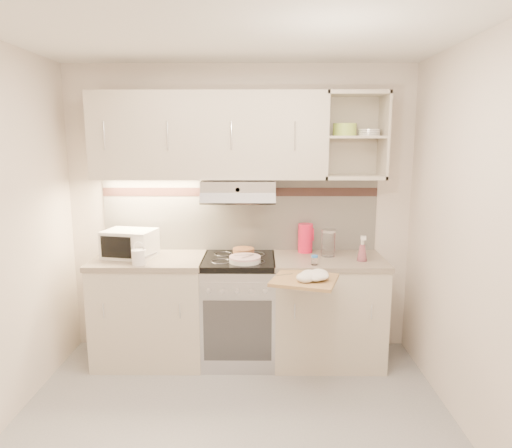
{
  "coord_description": "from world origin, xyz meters",
  "views": [
    {
      "loc": [
        0.17,
        -2.58,
        1.87
      ],
      "look_at": [
        0.15,
        0.95,
        1.21
      ],
      "focal_mm": 32.0,
      "sensor_mm": 36.0,
      "label": 1
    }
  ],
  "objects_px": {
    "glass_jar": "(328,243)",
    "spray_bottle": "(362,250)",
    "microwave": "(130,243)",
    "watering_can": "(140,257)",
    "cutting_board": "(305,280)",
    "pink_pitcher": "(305,238)",
    "electric_range": "(239,309)",
    "plate_stack": "(245,259)"
  },
  "relations": [
    {
      "from": "spray_bottle",
      "to": "glass_jar",
      "type": "bearing_deg",
      "value": 159.21
    },
    {
      "from": "watering_can",
      "to": "microwave",
      "type": "bearing_deg",
      "value": 131.32
    },
    {
      "from": "plate_stack",
      "to": "pink_pitcher",
      "type": "bearing_deg",
      "value": 32.97
    },
    {
      "from": "watering_can",
      "to": "pink_pitcher",
      "type": "height_order",
      "value": "pink_pitcher"
    },
    {
      "from": "pink_pitcher",
      "to": "spray_bottle",
      "type": "relative_size",
      "value": 1.15
    },
    {
      "from": "microwave",
      "to": "watering_can",
      "type": "relative_size",
      "value": 2.09
    },
    {
      "from": "microwave",
      "to": "plate_stack",
      "type": "distance_m",
      "value": 0.99
    },
    {
      "from": "glass_jar",
      "to": "cutting_board",
      "type": "relative_size",
      "value": 0.52
    },
    {
      "from": "microwave",
      "to": "spray_bottle",
      "type": "distance_m",
      "value": 1.92
    },
    {
      "from": "microwave",
      "to": "pink_pitcher",
      "type": "height_order",
      "value": "pink_pitcher"
    },
    {
      "from": "watering_can",
      "to": "spray_bottle",
      "type": "relative_size",
      "value": 0.99
    },
    {
      "from": "plate_stack",
      "to": "cutting_board",
      "type": "bearing_deg",
      "value": -41.01
    },
    {
      "from": "spray_bottle",
      "to": "cutting_board",
      "type": "bearing_deg",
      "value": -130.47
    },
    {
      "from": "electric_range",
      "to": "glass_jar",
      "type": "distance_m",
      "value": 0.94
    },
    {
      "from": "microwave",
      "to": "spray_bottle",
      "type": "xyz_separation_m",
      "value": [
        1.92,
        -0.12,
        -0.03
      ]
    },
    {
      "from": "plate_stack",
      "to": "electric_range",
      "type": "bearing_deg",
      "value": 112.65
    },
    {
      "from": "watering_can",
      "to": "pink_pitcher",
      "type": "relative_size",
      "value": 0.86
    },
    {
      "from": "glass_jar",
      "to": "cutting_board",
      "type": "bearing_deg",
      "value": -113.59
    },
    {
      "from": "electric_range",
      "to": "glass_jar",
      "type": "height_order",
      "value": "glass_jar"
    },
    {
      "from": "glass_jar",
      "to": "spray_bottle",
      "type": "relative_size",
      "value": 1.04
    },
    {
      "from": "microwave",
      "to": "pink_pitcher",
      "type": "relative_size",
      "value": 1.81
    },
    {
      "from": "electric_range",
      "to": "pink_pitcher",
      "type": "xyz_separation_m",
      "value": [
        0.57,
        0.2,
        0.58
      ]
    },
    {
      "from": "electric_range",
      "to": "watering_can",
      "type": "xyz_separation_m",
      "value": [
        -0.77,
        -0.22,
        0.52
      ]
    },
    {
      "from": "plate_stack",
      "to": "pink_pitcher",
      "type": "height_order",
      "value": "pink_pitcher"
    },
    {
      "from": "watering_can",
      "to": "cutting_board",
      "type": "bearing_deg",
      "value": -2.38
    },
    {
      "from": "microwave",
      "to": "watering_can",
      "type": "bearing_deg",
      "value": -47.76
    },
    {
      "from": "microwave",
      "to": "glass_jar",
      "type": "distance_m",
      "value": 1.67
    },
    {
      "from": "microwave",
      "to": "cutting_board",
      "type": "bearing_deg",
      "value": -9.41
    },
    {
      "from": "glass_jar",
      "to": "spray_bottle",
      "type": "height_order",
      "value": "glass_jar"
    },
    {
      "from": "spray_bottle",
      "to": "electric_range",
      "type": "bearing_deg",
      "value": -175.89
    },
    {
      "from": "microwave",
      "to": "watering_can",
      "type": "distance_m",
      "value": 0.29
    },
    {
      "from": "watering_can",
      "to": "glass_jar",
      "type": "distance_m",
      "value": 1.54
    },
    {
      "from": "pink_pitcher",
      "to": "watering_can",
      "type": "bearing_deg",
      "value": -167.32
    },
    {
      "from": "cutting_board",
      "to": "pink_pitcher",
      "type": "bearing_deg",
      "value": 101.6
    },
    {
      "from": "plate_stack",
      "to": "cutting_board",
      "type": "height_order",
      "value": "plate_stack"
    },
    {
      "from": "pink_pitcher",
      "to": "cutting_board",
      "type": "relative_size",
      "value": 0.57
    },
    {
      "from": "pink_pitcher",
      "to": "glass_jar",
      "type": "xyz_separation_m",
      "value": [
        0.18,
        -0.14,
        -0.01
      ]
    },
    {
      "from": "plate_stack",
      "to": "spray_bottle",
      "type": "bearing_deg",
      "value": 2.93
    },
    {
      "from": "glass_jar",
      "to": "cutting_board",
      "type": "xyz_separation_m",
      "value": [
        -0.25,
        -0.58,
        -0.14
      ]
    },
    {
      "from": "electric_range",
      "to": "plate_stack",
      "type": "bearing_deg",
      "value": -67.35
    },
    {
      "from": "pink_pitcher",
      "to": "glass_jar",
      "type": "bearing_deg",
      "value": -43.18
    },
    {
      "from": "pink_pitcher",
      "to": "cutting_board",
      "type": "xyz_separation_m",
      "value": [
        -0.08,
        -0.72,
        -0.15
      ]
    }
  ]
}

